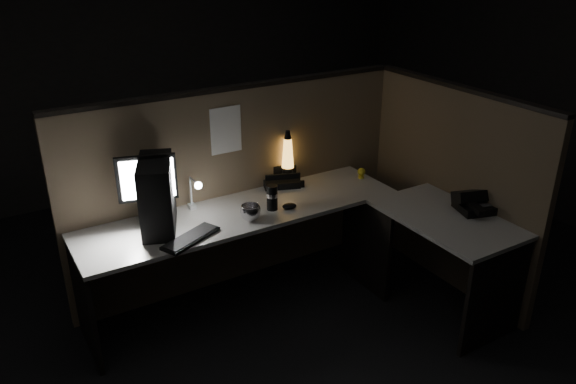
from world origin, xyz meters
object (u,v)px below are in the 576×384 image
monitor (147,184)px  keyboard (191,238)px  pc_tower (157,195)px  desk_phone (474,202)px  lava_lamp (288,162)px

monitor → keyboard: (0.14, -0.32, -0.28)m
pc_tower → monitor: bearing=139.2°
desk_phone → pc_tower: bearing=173.3°
lava_lamp → keyboard: bearing=-155.1°
pc_tower → monitor: size_ratio=0.96×
monitor → desk_phone: monitor is taller
keyboard → desk_phone: bearing=-43.4°
monitor → desk_phone: size_ratio=1.57×
monitor → lava_lamp: size_ratio=1.15×
pc_tower → monitor: (-0.03, 0.07, 0.06)m
monitor → keyboard: monitor is taller
pc_tower → lava_lamp: bearing=32.7°
keyboard → lava_lamp: bearing=-0.1°
lava_lamp → desk_phone: size_ratio=1.37×
monitor → lava_lamp: bearing=23.2°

